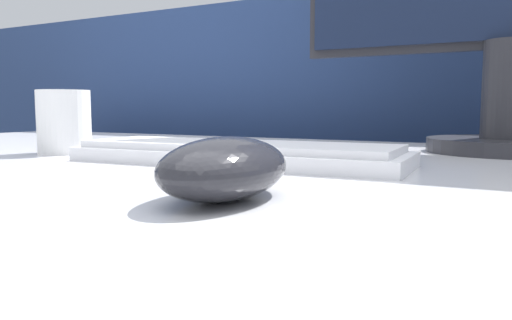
{
  "coord_description": "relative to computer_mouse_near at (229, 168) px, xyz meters",
  "views": [
    {
      "loc": [
        0.18,
        -0.38,
        0.8
      ],
      "look_at": [
        0.0,
        -0.05,
        0.76
      ],
      "focal_mm": 35.0,
      "sensor_mm": 36.0,
      "label": 1
    }
  ],
  "objects": [
    {
      "name": "mug",
      "position": [
        -0.38,
        0.19,
        0.02
      ],
      "size": [
        0.07,
        0.07,
        0.09
      ],
      "color": "white",
      "rests_on": "desk"
    },
    {
      "name": "keyboard",
      "position": [
        -0.11,
        0.19,
        -0.01
      ],
      "size": [
        0.39,
        0.14,
        0.02
      ],
      "rotation": [
        0.0,
        0.0,
        0.05
      ],
      "color": "white",
      "rests_on": "desk"
    },
    {
      "name": "partition_panel",
      "position": [
        -0.0,
        0.77,
        -0.23
      ],
      "size": [
        5.0,
        0.03,
        1.05
      ],
      "color": "navy",
      "rests_on": "ground_plane"
    },
    {
      "name": "computer_mouse_near",
      "position": [
        0.0,
        0.0,
        0.0
      ],
      "size": [
        0.09,
        0.13,
        0.04
      ],
      "rotation": [
        0.0,
        0.0,
        0.08
      ],
      "color": "#232328",
      "rests_on": "desk"
    }
  ]
}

